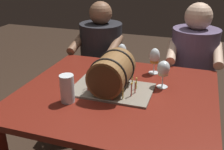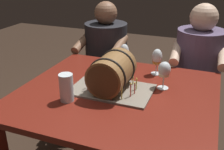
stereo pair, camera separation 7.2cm
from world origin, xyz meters
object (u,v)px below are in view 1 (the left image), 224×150
Objects in this scene: wine_glass_red at (122,53)px; wine_glass_white at (163,69)px; person_seated_left at (101,67)px; barrel_cake at (112,74)px; dining_table at (117,108)px; wine_glass_amber at (155,57)px; person_seated_right at (191,77)px; beer_pint at (67,90)px.

wine_glass_red reaches higher than wine_glass_white.
wine_glass_red is at bearing -54.61° from person_seated_left.
person_seated_left reaches higher than barrel_cake.
person_seated_left is at bearing 116.45° from dining_table.
wine_glass_amber is 0.16× the size of person_seated_left.
wine_glass_white is at bearing -66.29° from wine_glass_amber.
person_seated_left reaches higher than wine_glass_white.
person_seated_left is at bearing 125.39° from wine_glass_red.
dining_table is at bearing -116.46° from person_seated_right.
wine_glass_amber is at bearing 2.21° from wine_glass_red.
wine_glass_red is 0.17× the size of person_seated_left.
wine_glass_amber is 0.78m from person_seated_left.
beer_pint is at bearing -121.70° from person_seated_right.
wine_glass_amber is 1.13× the size of beer_pint.
wine_glass_red is at bearing 96.70° from barrel_cake.
beer_pint is at bearing -124.54° from wine_glass_amber.
wine_glass_white is at bearing 36.52° from beer_pint.
person_seated_left is (-0.37, 0.80, -0.31)m from barrel_cake.
person_seated_right is at bearing 58.30° from beer_pint.
person_seated_left is at bearing 114.82° from barrel_cake.
barrel_cake is at bearing -118.35° from person_seated_right.
wine_glass_amber is at bearing -39.29° from person_seated_left.
wine_glass_white reaches higher than dining_table.
wine_glass_red reaches higher than beer_pint.
barrel_cake reaches higher than wine_glass_red.
dining_table is 6.72× the size of wine_glass_white.
wine_glass_white is at bearing -103.20° from person_seated_right.
dining_table is 6.45× the size of wine_glass_amber.
beer_pint is at bearing -105.46° from wine_glass_red.
barrel_cake is 2.53× the size of wine_glass_red.
beer_pint is at bearing -137.85° from dining_table.
person_seated_right is (0.47, 0.46, -0.31)m from wine_glass_red.
barrel_cake is at bearing -153.02° from wine_glass_white.
wine_glass_amber is at bearing 61.26° from barrel_cake.
person_seated_left is at bearing -180.00° from person_seated_right.
dining_table is 0.90m from person_seated_left.
person_seated_left is (-0.56, 0.45, -0.31)m from wine_glass_amber.
wine_glass_amber is (0.19, 0.34, 0.01)m from barrel_cake.
person_seated_right reaches higher than dining_table.
wine_glass_white reaches higher than beer_pint.
person_seated_left is 0.98× the size of person_seated_right.
beer_pint is 1.05m from person_seated_left.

